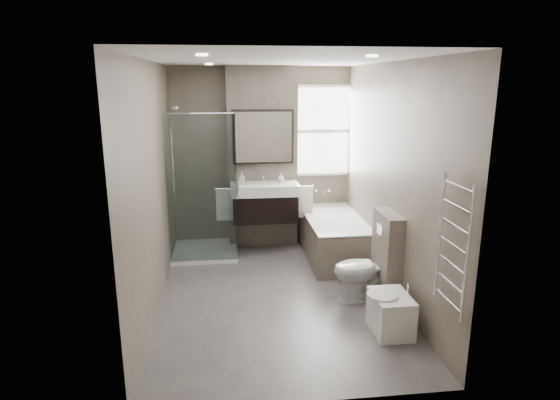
{
  "coord_description": "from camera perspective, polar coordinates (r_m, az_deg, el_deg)",
  "views": [
    {
      "loc": [
        -0.54,
        -4.94,
        2.38
      ],
      "look_at": [
        0.07,
        0.15,
        1.08
      ],
      "focal_mm": 30.0,
      "sensor_mm": 36.0,
      "label": 1
    }
  ],
  "objects": [
    {
      "name": "room",
      "position": [
        5.09,
        -0.54,
        1.94
      ],
      "size": [
        2.7,
        3.9,
        2.7
      ],
      "color": "#585350",
      "rests_on": "ground"
    },
    {
      "name": "vanity_pier",
      "position": [
        6.82,
        -2.17,
        5.09
      ],
      "size": [
        1.0,
        0.25,
        2.6
      ],
      "primitive_type": "cube",
      "color": "#665C50",
      "rests_on": "ground"
    },
    {
      "name": "vanity",
      "position": [
        6.6,
        -1.88,
        -0.19
      ],
      "size": [
        0.95,
        0.47,
        0.66
      ],
      "color": "black",
      "rests_on": "vanity_pier"
    },
    {
      "name": "mirror_cabinet",
      "position": [
        6.62,
        -2.08,
        7.69
      ],
      "size": [
        0.86,
        0.08,
        0.76
      ],
      "color": "black",
      "rests_on": "vanity_pier"
    },
    {
      "name": "towel_left",
      "position": [
        6.56,
        -6.74,
        -0.55
      ],
      "size": [
        0.24,
        0.06,
        0.44
      ],
      "primitive_type": "cube",
      "color": "silver",
      "rests_on": "vanity_pier"
    },
    {
      "name": "towel_right",
      "position": [
        6.65,
        2.95,
        -0.27
      ],
      "size": [
        0.24,
        0.06,
        0.44
      ],
      "primitive_type": "cube",
      "color": "silver",
      "rests_on": "vanity_pier"
    },
    {
      "name": "shower_enclosure",
      "position": [
        6.57,
        -8.35,
        -2.65
      ],
      "size": [
        0.9,
        0.9,
        2.0
      ],
      "color": "white",
      "rests_on": "ground"
    },
    {
      "name": "bathtub",
      "position": [
        6.55,
        6.51,
        -4.26
      ],
      "size": [
        0.75,
        1.6,
        0.57
      ],
      "color": "#665C50",
      "rests_on": "ground"
    },
    {
      "name": "window",
      "position": [
        7.0,
        5.17,
        8.37
      ],
      "size": [
        0.98,
        0.06,
        1.33
      ],
      "color": "white",
      "rests_on": "room"
    },
    {
      "name": "toilet",
      "position": [
        5.34,
        10.28,
        -8.31
      ],
      "size": [
        0.73,
        0.46,
        0.71
      ],
      "primitive_type": "imported",
      "rotation": [
        0.0,
        0.0,
        -1.49
      ],
      "color": "white",
      "rests_on": "ground"
    },
    {
      "name": "cistern_box",
      "position": [
        5.35,
        12.87,
        -6.75
      ],
      "size": [
        0.19,
        0.55,
        1.0
      ],
      "color": "#665C50",
      "rests_on": "ground"
    },
    {
      "name": "bidet",
      "position": [
        4.8,
        13.28,
        -13.2
      ],
      "size": [
        0.41,
        0.48,
        0.5
      ],
      "color": "white",
      "rests_on": "ground"
    },
    {
      "name": "towel_radiator",
      "position": [
        3.99,
        20.34,
        -5.13
      ],
      "size": [
        0.03,
        0.49,
        1.1
      ],
      "color": "silver",
      "rests_on": "room"
    },
    {
      "name": "soap_bottle_a",
      "position": [
        6.48,
        -4.66,
        2.64
      ],
      "size": [
        0.08,
        0.08,
        0.17
      ],
      "primitive_type": "imported",
      "color": "white",
      "rests_on": "vanity"
    },
    {
      "name": "soap_bottle_b",
      "position": [
        6.62,
        0.08,
        2.74
      ],
      "size": [
        0.1,
        0.1,
        0.13
      ],
      "primitive_type": "imported",
      "color": "white",
      "rests_on": "vanity"
    }
  ]
}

